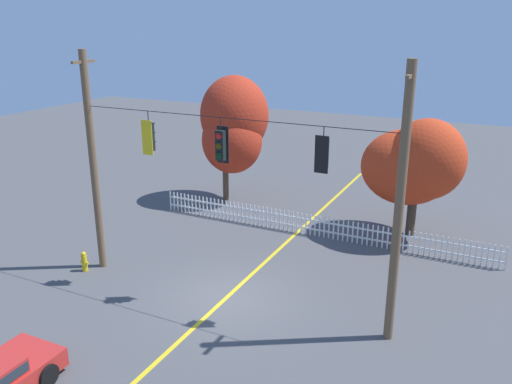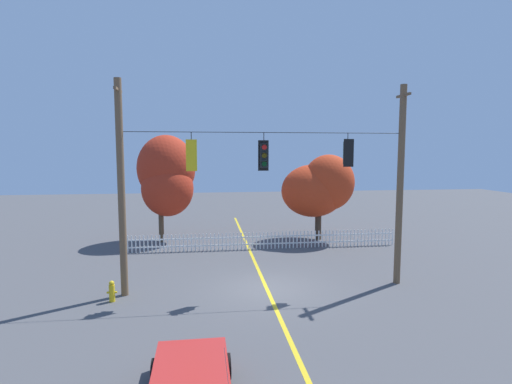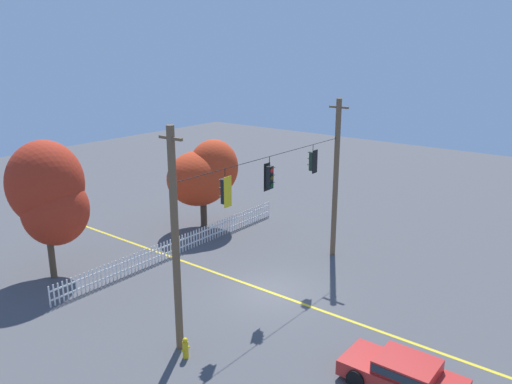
# 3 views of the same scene
# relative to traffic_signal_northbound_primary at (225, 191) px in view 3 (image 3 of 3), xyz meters

# --- Properties ---
(ground) EXTENTS (80.00, 80.00, 0.00)m
(ground) POSITION_rel_traffic_signal_northbound_primary_xyz_m (3.04, 0.01, -5.61)
(ground) COLOR #4C4C4F
(lane_centerline_stripe) EXTENTS (0.16, 36.00, 0.01)m
(lane_centerline_stripe) POSITION_rel_traffic_signal_northbound_primary_xyz_m (3.04, 0.01, -5.61)
(lane_centerline_stripe) COLOR gold
(lane_centerline_stripe) RESTS_ON ground
(signal_support_span) EXTENTS (11.85, 1.10, 8.55)m
(signal_support_span) POSITION_rel_traffic_signal_northbound_primary_xyz_m (3.04, 0.01, -1.26)
(signal_support_span) COLOR brown
(signal_support_span) RESTS_ON ground
(traffic_signal_northbound_primary) EXTENTS (0.43, 0.38, 1.54)m
(traffic_signal_northbound_primary) POSITION_rel_traffic_signal_northbound_primary_xyz_m (0.00, 0.00, 0.00)
(traffic_signal_northbound_primary) COLOR black
(traffic_signal_southbound_primary) EXTENTS (0.43, 0.38, 1.55)m
(traffic_signal_southbound_primary) POSITION_rel_traffic_signal_northbound_primary_xyz_m (2.90, 0.02, -0.01)
(traffic_signal_southbound_primary) COLOR black
(traffic_signal_westbound_side) EXTENTS (0.43, 0.38, 1.40)m
(traffic_signal_westbound_side) POSITION_rel_traffic_signal_northbound_primary_xyz_m (6.44, 0.00, 0.09)
(traffic_signal_westbound_side) COLOR black
(white_picket_fence) EXTENTS (16.15, 0.06, 1.02)m
(white_picket_fence) POSITION_rel_traffic_signal_northbound_primary_xyz_m (3.92, 6.78, -5.10)
(white_picket_fence) COLOR white
(white_picket_fence) RESTS_ON ground
(autumn_maple_near_fence) EXTENTS (3.70, 3.84, 6.82)m
(autumn_maple_near_fence) POSITION_rel_traffic_signal_northbound_primary_xyz_m (-1.92, 9.70, -1.48)
(autumn_maple_near_fence) COLOR brown
(autumn_maple_near_fence) RESTS_ON ground
(autumn_maple_mid) EXTENTS (4.62, 3.75, 5.58)m
(autumn_maple_mid) POSITION_rel_traffic_signal_northbound_primary_xyz_m (7.80, 8.67, -2.16)
(autumn_maple_mid) COLOR #473828
(autumn_maple_mid) RESTS_ON ground
(parked_car) EXTENTS (1.99, 4.05, 1.15)m
(parked_car) POSITION_rel_traffic_signal_northbound_primary_xyz_m (0.15, -7.69, -5.01)
(parked_car) COLOR red
(parked_car) RESTS_ON ground
(fire_hydrant) EXTENTS (0.38, 0.22, 0.82)m
(fire_hydrant) POSITION_rel_traffic_signal_northbound_primary_xyz_m (-3.09, -0.65, -5.21)
(fire_hydrant) COLOR gold
(fire_hydrant) RESTS_ON ground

